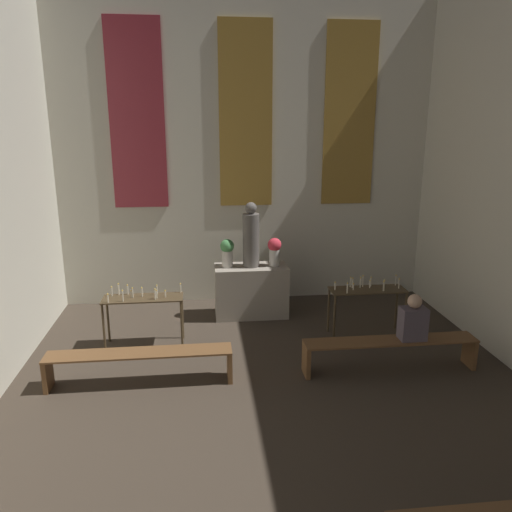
% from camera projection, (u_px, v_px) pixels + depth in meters
% --- Properties ---
extents(wall_back, '(7.18, 0.16, 5.87)m').
position_uv_depth(wall_back, '(245.00, 146.00, 9.28)').
color(wall_back, beige).
rests_on(wall_back, ground_plane).
extents(altar, '(1.29, 0.63, 0.92)m').
position_uv_depth(altar, '(251.00, 291.00, 8.99)').
color(altar, gray).
rests_on(altar, ground_plane).
extents(statue, '(0.29, 0.29, 1.15)m').
position_uv_depth(statue, '(251.00, 237.00, 8.74)').
color(statue, '#5B5651').
rests_on(statue, altar).
extents(flower_vase_left, '(0.24, 0.24, 0.50)m').
position_uv_depth(flower_vase_left, '(227.00, 251.00, 8.76)').
color(flower_vase_left, beige).
rests_on(flower_vase_left, altar).
extents(flower_vase_right, '(0.24, 0.24, 0.50)m').
position_uv_depth(flower_vase_right, '(275.00, 250.00, 8.85)').
color(flower_vase_right, beige).
rests_on(flower_vase_right, altar).
extents(candle_rack_left, '(1.23, 0.43, 0.98)m').
position_uv_depth(candle_rack_left, '(143.00, 304.00, 7.71)').
color(candle_rack_left, '#473823').
rests_on(candle_rack_left, ground_plane).
extents(candle_rack_right, '(1.23, 0.43, 0.99)m').
position_uv_depth(candle_rack_right, '(367.00, 295.00, 8.09)').
color(candle_rack_right, '#473823').
rests_on(candle_rack_right, ground_plane).
extents(pew_back_left, '(2.45, 0.36, 0.46)m').
position_uv_depth(pew_back_left, '(140.00, 360.00, 6.62)').
color(pew_back_left, brown).
rests_on(pew_back_left, ground_plane).
extents(pew_back_right, '(2.45, 0.36, 0.46)m').
position_uv_depth(pew_back_right, '(390.00, 347.00, 6.99)').
color(pew_back_right, brown).
rests_on(pew_back_right, ground_plane).
extents(person_seated, '(0.36, 0.24, 0.66)m').
position_uv_depth(person_seated, '(413.00, 320.00, 6.92)').
color(person_seated, '#564C56').
rests_on(person_seated, pew_back_right).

